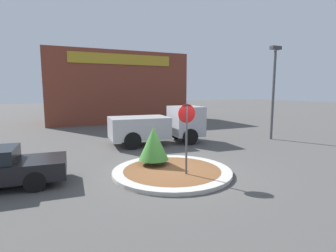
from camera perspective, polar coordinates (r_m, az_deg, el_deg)
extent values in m
plane|color=#514F4C|center=(9.83, 0.88, -10.24)|extent=(120.00, 120.00, 0.00)
cylinder|color=#BCB7AD|center=(9.81, 0.88, -9.86)|extent=(4.37, 4.37, 0.14)
cylinder|color=brown|center=(9.81, 0.88, -9.85)|extent=(3.58, 3.58, 0.14)
cylinder|color=#4C4C51|center=(9.05, 4.03, -3.35)|extent=(0.07, 0.07, 2.59)
cylinder|color=#B71414|center=(8.91, 4.09, 2.72)|extent=(0.64, 0.03, 0.64)
cylinder|color=brown|center=(10.44, -3.13, -7.79)|extent=(0.08, 0.08, 0.20)
cone|color=#3D7F33|center=(10.27, -3.16, -3.78)|extent=(1.18, 1.18, 1.29)
cube|color=#B2B2B7|center=(15.49, 3.87, 1.16)|extent=(1.82, 2.12, 1.69)
cube|color=#B2B2B7|center=(14.61, -6.38, -0.31)|extent=(3.30, 2.32, 1.16)
cube|color=black|center=(15.71, 5.85, 2.32)|extent=(0.17, 1.79, 0.59)
cylinder|color=black|center=(16.42, 1.97, -1.26)|extent=(0.93, 0.30, 0.91)
cylinder|color=black|center=(14.67, 4.82, -2.38)|extent=(0.93, 0.30, 0.91)
cylinder|color=black|center=(15.51, -9.29, -1.90)|extent=(0.93, 0.30, 0.91)
cylinder|color=black|center=(13.64, -7.74, -3.20)|extent=(0.93, 0.30, 0.91)
cube|color=brown|center=(26.84, -11.47, 8.15)|extent=(12.91, 6.00, 6.54)
cube|color=#B28E23|center=(24.04, -9.98, 14.12)|extent=(9.04, 0.08, 0.90)
cylinder|color=black|center=(10.48, -26.02, -8.12)|extent=(0.64, 0.23, 0.62)
cylinder|color=black|center=(8.98, -26.99, -10.78)|extent=(0.64, 0.23, 0.62)
cylinder|color=#4C4C51|center=(17.41, 21.91, 6.13)|extent=(0.16, 0.16, 5.41)
cube|color=#38383D|center=(17.59, 22.39, 15.46)|extent=(0.70, 0.30, 0.20)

